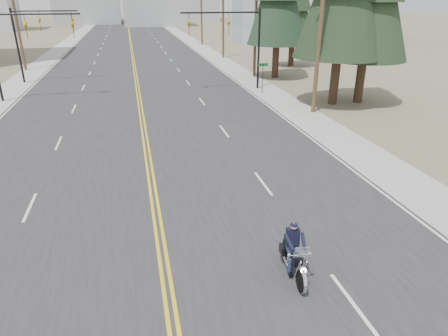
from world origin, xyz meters
TOP-DOWN VIEW (x-y plane):
  - road at (0.00, 70.00)m, footprint 20.00×200.00m
  - sidewalk_left at (-11.50, 70.00)m, footprint 3.00×200.00m
  - sidewalk_right at (11.50, 70.00)m, footprint 3.00×200.00m
  - traffic_mast_left at (-8.98, 32.00)m, footprint 7.10×0.26m
  - traffic_mast_right at (8.98, 32.00)m, footprint 7.10×0.26m
  - traffic_mast_far at (-9.31, 40.00)m, footprint 6.10×0.26m
  - street_sign at (10.80, 30.00)m, footprint 0.90×0.06m
  - utility_pole_b at (12.50, 23.00)m, footprint 2.20×0.30m
  - utility_pole_c at (12.50, 38.00)m, footprint 2.20×0.30m
  - utility_pole_d at (12.50, 53.00)m, footprint 2.20×0.30m
  - utility_pole_e at (12.50, 70.00)m, footprint 2.20×0.30m
  - utility_pole_left at (-12.50, 48.00)m, footprint 2.20×0.30m
  - haze_bldg_b at (8.00, 125.00)m, footprint 18.00×14.00m
  - haze_bldg_e at (25.00, 150.00)m, footprint 14.00×14.00m
  - motorcyclist at (3.87, 5.58)m, footprint 1.13×2.22m

SIDE VIEW (x-z plane):
  - road at x=0.00m, z-range 0.00..0.01m
  - sidewalk_left at x=-11.50m, z-range 0.00..0.01m
  - sidewalk_right at x=11.50m, z-range 0.00..0.01m
  - motorcyclist at x=3.87m, z-range 0.00..1.67m
  - street_sign at x=10.80m, z-range 0.49..3.12m
  - traffic_mast_far at x=-9.31m, z-range 1.37..8.37m
  - traffic_mast_left at x=-8.98m, z-range 1.44..8.44m
  - traffic_mast_right at x=8.98m, z-range 1.44..8.44m
  - utility_pole_left at x=-12.50m, z-range 0.23..10.73m
  - utility_pole_c at x=12.50m, z-range 0.23..11.23m
  - utility_pole_e at x=12.50m, z-range 0.23..11.23m
  - utility_pole_b at x=12.50m, z-range 0.23..11.73m
  - utility_pole_d at x=12.50m, z-range 0.23..11.73m
  - haze_bldg_e at x=25.00m, z-range 0.00..12.00m
  - haze_bldg_b at x=8.00m, z-range 0.00..14.00m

